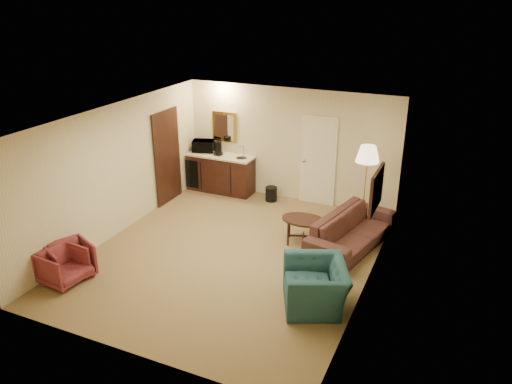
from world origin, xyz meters
TOP-DOWN VIEW (x-y plane):
  - ground at (0.00, 0.00)m, footprint 6.00×6.00m
  - room_walls at (-0.10, 0.77)m, footprint 5.02×6.01m
  - wetbar_cabinet at (-1.65, 2.72)m, footprint 1.64×0.58m
  - sofa at (1.95, 1.23)m, footprint 1.14×2.33m
  - teal_armchair at (1.90, -0.90)m, footprint 1.08×1.26m
  - rose_chair_near at (-2.15, -2.00)m, footprint 0.66×0.70m
  - rose_chair_far at (-2.15, -1.82)m, footprint 0.84×0.86m
  - coffee_table at (1.06, 1.00)m, footprint 1.00×0.81m
  - floor_lamp at (1.95, 2.10)m, footprint 0.62×0.62m
  - waste_bin at (-0.30, 2.65)m, footprint 0.28×0.28m
  - microwave at (-2.15, 2.79)m, footprint 0.58×0.43m
  - coffee_maker at (-1.69, 2.70)m, footprint 0.19×0.19m

SIDE VIEW (x-z plane):
  - ground at x=0.00m, z-range 0.00..0.00m
  - waste_bin at x=-0.30m, z-range 0.00..0.34m
  - coffee_table at x=1.06m, z-range 0.00..0.50m
  - rose_chair_near at x=-2.15m, z-range 0.00..0.66m
  - rose_chair_far at x=-2.15m, z-range 0.00..0.69m
  - sofa at x=1.95m, z-range 0.00..0.88m
  - wetbar_cabinet at x=-1.65m, z-range 0.00..0.92m
  - teal_armchair at x=1.90m, z-range 0.00..0.94m
  - floor_lamp at x=1.95m, z-range 0.00..1.78m
  - coffee_maker at x=-1.69m, z-range 0.92..1.25m
  - microwave at x=-2.15m, z-range 0.92..1.27m
  - room_walls at x=-0.10m, z-range 0.41..3.02m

